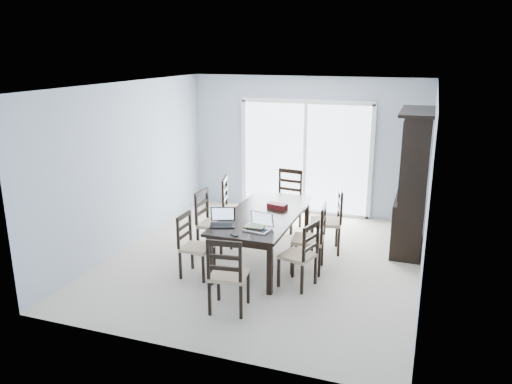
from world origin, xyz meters
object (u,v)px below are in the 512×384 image
china_hutch (413,183)px  chair_left_far (232,201)px  chair_right_mid (315,231)px  chair_end_near (227,268)px  chair_right_near (304,248)px  laptop_silver (257,227)px  hot_tub (292,175)px  chair_left_mid (208,215)px  chair_right_far (332,213)px  game_box (277,206)px  dining_table (264,218)px  cell_phone (234,235)px  chair_left_near (191,238)px  chair_end_far (288,193)px  laptop_dark (222,222)px

china_hutch → chair_left_far: 2.92m
chair_right_mid → chair_end_near: bearing=149.1°
chair_right_near → laptop_silver: size_ratio=2.86×
china_hutch → hot_tub: size_ratio=1.33×
chair_left_mid → chair_right_far: chair_right_far is taller
game_box → chair_right_mid: bearing=-29.9°
chair_right_far → hot_tub: (-1.44, 2.94, -0.20)m
dining_table → chair_left_far: bearing=136.5°
dining_table → chair_left_mid: chair_left_mid is taller
cell_phone → hot_tub: bearing=126.3°
chair_right_near → game_box: size_ratio=3.63×
dining_table → chair_left_near: chair_left_near is taller
china_hutch → laptop_silver: china_hutch is taller
chair_left_far → laptop_silver: bearing=18.3°
chair_right_far → hot_tub: bearing=10.8°
china_hutch → hot_tub: 3.57m
chair_end_near → cell_phone: size_ratio=9.83×
china_hutch → chair_end_near: (-1.94, -2.88, -0.47)m
china_hutch → chair_right_far: china_hutch is taller
dining_table → laptop_silver: size_ratio=5.93×
chair_left_mid → dining_table: bearing=88.3°
game_box → hot_tub: 3.44m
chair_left_near → game_box: size_ratio=3.55×
dining_table → chair_end_far: size_ratio=1.82×
chair_right_near → game_box: bearing=50.8°
laptop_silver → chair_left_near: bearing=-165.9°
laptop_dark → cell_phone: laptop_dark is taller
chair_end_far → laptop_dark: (-0.30, -2.23, 0.17)m
cell_phone → game_box: 1.30m
chair_right_near → chair_end_near: size_ratio=0.94×
laptop_silver → game_box: 1.01m
chair_right_far → chair_end_far: 1.26m
chair_right_mid → hot_tub: chair_right_mid is taller
dining_table → chair_end_far: chair_end_far is taller
laptop_silver → chair_right_mid: bearing=53.3°
chair_left_near → chair_end_far: bearing=163.8°
dining_table → hot_tub: 3.69m
chair_right_far → laptop_silver: (-0.73, -1.42, 0.18)m
hot_tub → chair_right_mid: bearing=-70.2°
china_hutch → chair_right_near: bearing=-123.0°
laptop_dark → china_hutch: bearing=19.7°
hot_tub → china_hutch: bearing=-42.8°
dining_table → laptop_dark: laptop_dark is taller
laptop_dark → cell_phone: (0.29, -0.30, -0.05)m
laptop_dark → laptop_silver: (0.51, -0.02, -0.00)m
chair_end_near → laptop_silver: bearing=78.6°
chair_right_far → hot_tub: size_ratio=0.72×
chair_left_far → cell_phone: bearing=8.4°
chair_end_near → hot_tub: 5.31m
chair_left_near → chair_right_mid: (1.59, 0.71, 0.06)m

